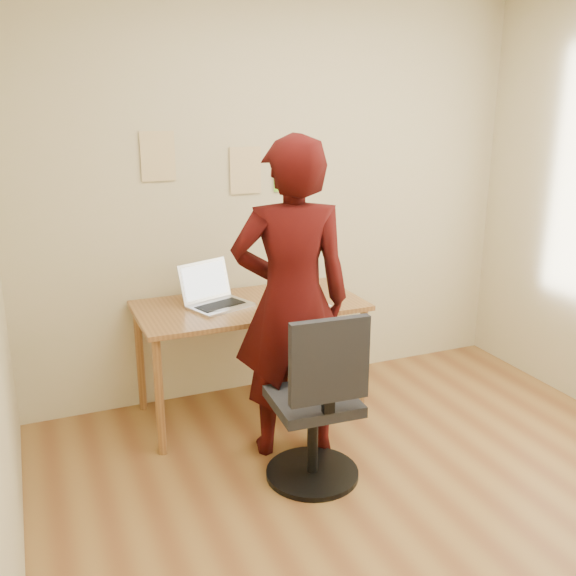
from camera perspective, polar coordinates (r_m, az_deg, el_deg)
name	(u,v)px	position (r m, az deg, el deg)	size (l,w,h in m)	color
room	(430,250)	(2.80, 12.52, 3.28)	(3.58, 3.58, 2.78)	brown
desk	(250,317)	(4.04, -3.42, -2.55)	(1.40, 0.70, 0.74)	olive
laptop	(215,297)	(3.98, -6.53, -0.79)	(0.44, 0.42, 0.26)	silver
paper_sheet	(304,301)	(4.04, 1.40, -1.20)	(0.23, 0.33, 0.00)	white
phone	(280,309)	(3.88, -0.71, -1.89)	(0.10, 0.15, 0.01)	black
wall_note_left	(158,156)	(4.06, -11.49, 11.40)	(0.21, 0.00, 0.30)	#DABA82
wall_note_mid	(246,170)	(4.21, -3.79, 10.39)	(0.21, 0.00, 0.30)	#DABA82
wall_note_right	(287,173)	(4.32, -0.13, 10.19)	(0.18, 0.00, 0.24)	#70C92D
office_chair	(318,412)	(3.38, 2.64, -10.94)	(0.50, 0.50, 0.97)	black
person	(292,301)	(3.51, 0.33, -1.18)	(0.66, 0.43, 1.81)	#310706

